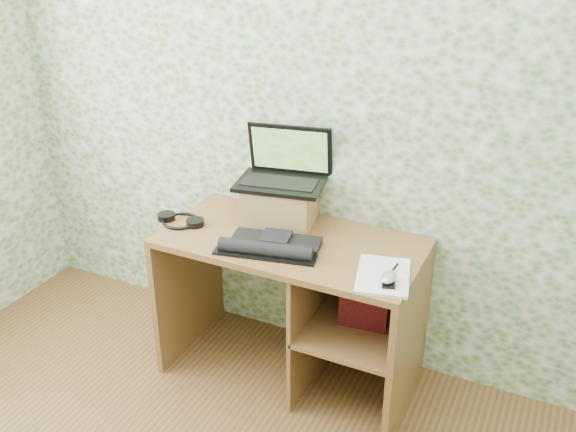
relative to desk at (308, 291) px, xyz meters
The scene contains 10 objects.
wall_back 0.87m from the desk, 105.57° to the left, with size 3.50×3.50×0.00m, color silver.
desk is the anchor object (origin of this frame).
riser 0.43m from the desk, 150.29° to the left, with size 0.32×0.27×0.19m, color #9D6E46.
laptop 0.58m from the desk, 141.90° to the left, with size 0.45×0.35×0.27m.
keyboard 0.35m from the desk, 127.77° to the right, with size 0.46×0.31×0.06m.
headphones 0.70m from the desk, behind, with size 0.25×0.18×0.03m.
notepad 0.51m from the desk, 21.81° to the right, with size 0.21×0.30×0.01m, color silver.
mouse 0.58m from the desk, 26.11° to the right, with size 0.06×0.10×0.03m, color silver.
pen 0.53m from the desk, 16.75° to the right, with size 0.01×0.01×0.14m, color black.
red_box 0.29m from the desk, ahead, with size 0.22×0.07×0.26m, color maroon.
Camera 1 is at (1.10, -0.90, 2.13)m, focal length 40.00 mm.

